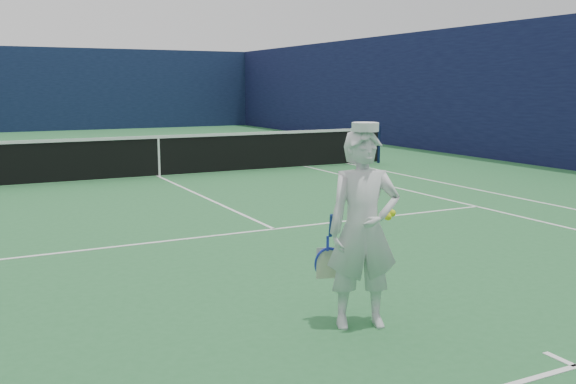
% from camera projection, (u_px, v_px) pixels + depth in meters
% --- Properties ---
extents(ground, '(80.00, 80.00, 0.00)m').
position_uv_depth(ground, '(160.00, 177.00, 15.50)').
color(ground, '#276836').
rests_on(ground, ground).
extents(court_markings, '(11.03, 23.83, 0.01)m').
position_uv_depth(court_markings, '(160.00, 177.00, 15.50)').
color(court_markings, white).
rests_on(court_markings, ground).
extents(windscreen_fence, '(20.12, 36.12, 4.00)m').
position_uv_depth(windscreen_fence, '(157.00, 94.00, 15.17)').
color(windscreen_fence, '#0F1938').
rests_on(windscreen_fence, ground).
extents(tennis_net, '(12.88, 0.09, 1.07)m').
position_uv_depth(tennis_net, '(159.00, 154.00, 15.41)').
color(tennis_net, '#141E4C').
rests_on(tennis_net, ground).
extents(tennis_player, '(0.76, 0.68, 1.87)m').
position_uv_depth(tennis_player, '(363.00, 229.00, 5.78)').
color(tennis_player, white).
rests_on(tennis_player, ground).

